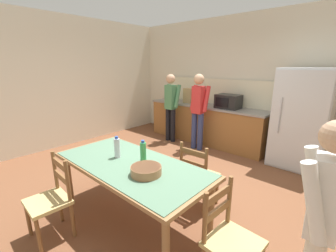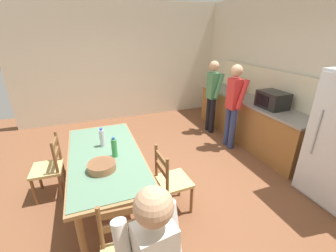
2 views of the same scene
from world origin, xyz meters
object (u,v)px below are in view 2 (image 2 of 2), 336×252
paper_bag (236,85)px  bottle_near_centre (102,138)px  bottle_off_centre (114,148)px  chair_side_near_left (50,168)px  chair_side_far_right (171,181)px  dining_table (106,159)px  serving_bowl (102,166)px  person_at_sink (212,93)px  person_at_counter (233,103)px  microwave (273,100)px

paper_bag → bottle_near_centre: 3.26m
bottle_off_centre → chair_side_near_left: 1.11m
chair_side_far_right → chair_side_near_left: bearing=56.8°
dining_table → chair_side_near_left: 0.90m
serving_bowl → person_at_sink: person_at_sink is taller
bottle_off_centre → chair_side_far_right: 0.84m
serving_bowl → person_at_counter: bearing=113.8°
chair_side_far_right → dining_table: bearing=56.7°
paper_bag → dining_table: bearing=-64.5°
paper_bag → bottle_off_centre: 3.30m
chair_side_near_left → bottle_near_centre: bearing=78.5°
paper_bag → bottle_off_centre: bearing=-62.1°
microwave → bottle_near_centre: 3.04m
bottle_near_centre → serving_bowl: bottle_near_centre is taller
chair_side_near_left → person_at_sink: size_ratio=0.56×
bottle_off_centre → bottle_near_centre: bearing=-161.4°
microwave → person_at_sink: person_at_sink is taller
microwave → person_at_counter: bearing=-129.7°
paper_bag → chair_side_far_right: (1.88, -2.27, -0.65)m
paper_bag → bottle_near_centre: bearing=-68.4°
paper_bag → dining_table: (1.44, -3.02, -0.42)m
chair_side_near_left → person_at_counter: person_at_counter is taller
paper_bag → person_at_sink: size_ratio=0.22×
bottle_near_centre → chair_side_near_left: (-0.19, -0.75, -0.43)m
paper_bag → microwave: bearing=0.4°
dining_table → bottle_near_centre: (-0.25, -0.00, 0.20)m
dining_table → paper_bag: bearing=115.5°
paper_bag → chair_side_near_left: bearing=-75.1°
serving_bowl → chair_side_far_right: size_ratio=0.35×
bottle_near_centre → chair_side_far_right: 1.11m
bottle_near_centre → chair_side_far_right: bottle_near_centre is taller
paper_bag → bottle_near_centre: paper_bag is taller
person_at_sink → paper_bag: bearing=-18.2°
microwave → person_at_sink: 1.34m
dining_table → serving_bowl: bearing=-11.1°
chair_side_far_right → bottle_near_centre: bearing=44.7°
microwave → person_at_counter: person_at_counter is taller
chair_side_far_right → person_at_sink: bearing=-43.9°
bottle_near_centre → person_at_sink: person_at_sink is taller
serving_bowl → person_at_counter: size_ratio=0.19×
bottle_near_centre → chair_side_far_right: (0.69, 0.75, -0.43)m
bottle_near_centre → person_at_sink: 2.87m
paper_bag → dining_table: 3.37m
chair_side_far_right → person_at_sink: size_ratio=0.56×
chair_side_far_right → person_at_sink: (-2.04, 1.78, 0.47)m
bottle_off_centre → chair_side_far_right: (0.34, 0.64, -0.43)m
paper_bag → person_at_sink: person_at_sink is taller
serving_bowl → chair_side_near_left: chair_side_near_left is taller
bottle_off_centre → chair_side_near_left: bottle_off_centre is taller
microwave → chair_side_far_right: microwave is taller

